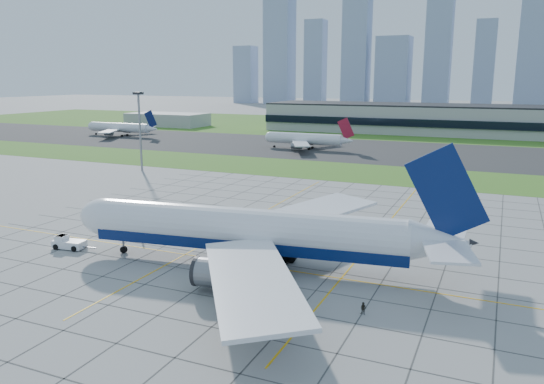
% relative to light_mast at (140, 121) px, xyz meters
% --- Properties ---
extents(ground, '(1400.00, 1400.00, 0.00)m').
position_rel_light_mast_xyz_m(ground, '(70.00, -65.00, -16.18)').
color(ground, '#9D9D98').
rests_on(ground, ground).
extents(grass_median, '(700.00, 35.00, 0.04)m').
position_rel_light_mast_xyz_m(grass_median, '(70.00, 25.00, -16.16)').
color(grass_median, '#427722').
rests_on(grass_median, ground).
extents(asphalt_taxiway, '(700.00, 75.00, 0.04)m').
position_rel_light_mast_xyz_m(asphalt_taxiway, '(70.00, 80.00, -16.15)').
color(asphalt_taxiway, '#383838').
rests_on(asphalt_taxiway, ground).
extents(grass_far, '(700.00, 145.00, 0.04)m').
position_rel_light_mast_xyz_m(grass_far, '(70.00, 190.00, -16.16)').
color(grass_far, '#427722').
rests_on(grass_far, ground).
extents(apron_markings, '(120.00, 130.00, 0.03)m').
position_rel_light_mast_xyz_m(apron_markings, '(70.43, -53.91, -16.17)').
color(apron_markings, '#474744').
rests_on(apron_markings, ground).
extents(terminal, '(260.00, 43.00, 15.80)m').
position_rel_light_mast_xyz_m(terminal, '(110.00, 164.87, -8.29)').
color(terminal, '#B7B7B2').
rests_on(terminal, ground).
extents(service_block, '(50.00, 25.00, 8.00)m').
position_rel_light_mast_xyz_m(service_block, '(-90.00, 145.00, -12.18)').
color(service_block, '#B7B7B2').
rests_on(service_block, ground).
extents(light_mast, '(2.50, 2.50, 25.60)m').
position_rel_light_mast_xyz_m(light_mast, '(0.00, 0.00, 0.00)').
color(light_mast, gray).
rests_on(light_mast, ground).
extents(city_skyline, '(523.00, 32.40, 160.00)m').
position_rel_light_mast_xyz_m(city_skyline, '(61.29, 455.00, 42.91)').
color(city_skyline, '#94A5C2').
rests_on(city_skyline, ground).
extents(airliner, '(67.00, 67.49, 21.14)m').
position_rel_light_mast_xyz_m(airliner, '(72.78, -67.51, -10.40)').
color(airliner, white).
rests_on(airliner, ground).
extents(pushback_tug, '(8.46, 3.54, 2.32)m').
position_rel_light_mast_xyz_m(pushback_tug, '(38.88, -72.54, -15.15)').
color(pushback_tug, white).
rests_on(pushback_tug, ground).
extents(crew_near, '(0.49, 0.66, 1.63)m').
position_rel_light_mast_xyz_m(crew_near, '(49.37, -64.78, -15.37)').
color(crew_near, black).
rests_on(crew_near, ground).
extents(crew_far, '(0.87, 0.71, 1.65)m').
position_rel_light_mast_xyz_m(crew_far, '(94.18, -77.98, -15.36)').
color(crew_far, black).
rests_on(crew_far, ground).
extents(distant_jet_0, '(42.03, 42.66, 14.08)m').
position_rel_light_mast_xyz_m(distant_jet_0, '(-76.85, 83.15, -11.69)').
color(distant_jet_0, white).
rests_on(distant_jet_0, ground).
extents(distant_jet_1, '(37.86, 42.66, 14.08)m').
position_rel_light_mast_xyz_m(distant_jet_1, '(31.16, 72.65, -11.70)').
color(distant_jet_1, white).
rests_on(distant_jet_1, ground).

